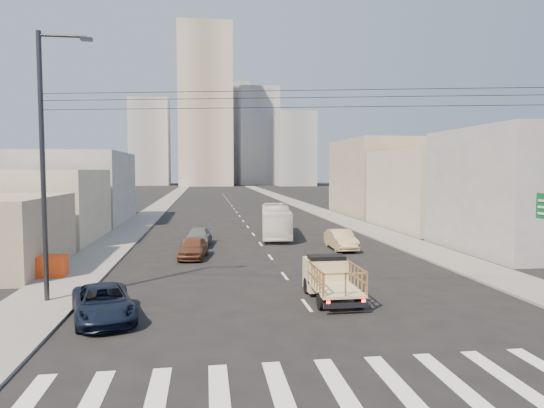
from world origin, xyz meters
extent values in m
plane|color=black|center=(0.00, 0.00, 0.00)|extent=(420.00, 420.00, 0.00)
cube|color=slate|center=(-11.75, 70.00, 0.06)|extent=(3.50, 180.00, 0.12)
cube|color=slate|center=(11.75, 70.00, 0.06)|extent=(3.50, 180.00, 0.12)
cube|color=silver|center=(-9.00, -6.00, 0.01)|extent=(0.55, 3.80, 0.01)
cube|color=silver|center=(-7.36, -6.00, 0.01)|extent=(0.55, 3.80, 0.01)
cube|color=silver|center=(-5.72, -6.00, 0.01)|extent=(0.55, 3.80, 0.01)
cube|color=silver|center=(-4.08, -6.00, 0.01)|extent=(0.55, 3.80, 0.01)
cube|color=silver|center=(-2.44, -6.00, 0.01)|extent=(0.55, 3.80, 0.01)
cube|color=silver|center=(-0.80, -6.00, 0.01)|extent=(0.55, 3.80, 0.01)
cube|color=silver|center=(0.84, -6.00, 0.01)|extent=(0.55, 3.80, 0.01)
cube|color=silver|center=(2.48, -6.00, 0.01)|extent=(0.55, 3.80, 0.01)
cube|color=silver|center=(4.12, -6.00, 0.01)|extent=(0.55, 3.80, 0.01)
cube|color=silver|center=(0.00, 2.00, 0.01)|extent=(0.15, 2.00, 0.01)
cube|color=silver|center=(0.00, 8.00, 0.01)|extent=(0.15, 2.00, 0.01)
cube|color=silver|center=(0.00, 14.00, 0.01)|extent=(0.15, 2.00, 0.01)
cube|color=silver|center=(0.00, 20.00, 0.01)|extent=(0.15, 2.00, 0.01)
cube|color=silver|center=(0.00, 26.00, 0.01)|extent=(0.15, 2.00, 0.01)
cube|color=silver|center=(0.00, 32.00, 0.01)|extent=(0.15, 2.00, 0.01)
cube|color=silver|center=(0.00, 38.00, 0.01)|extent=(0.15, 2.00, 0.01)
cube|color=silver|center=(0.00, 44.00, 0.01)|extent=(0.15, 2.00, 0.01)
cube|color=silver|center=(0.00, 50.00, 0.01)|extent=(0.15, 2.00, 0.01)
cube|color=silver|center=(0.00, 56.00, 0.01)|extent=(0.15, 2.00, 0.01)
cube|color=silver|center=(0.00, 62.00, 0.01)|extent=(0.15, 2.00, 0.01)
cube|color=silver|center=(0.00, 68.00, 0.01)|extent=(0.15, 2.00, 0.01)
cube|color=silver|center=(0.00, 74.00, 0.01)|extent=(0.15, 2.00, 0.01)
cube|color=silver|center=(0.00, 80.00, 0.01)|extent=(0.15, 2.00, 0.01)
cube|color=silver|center=(0.00, 86.00, 0.01)|extent=(0.15, 2.00, 0.01)
cube|color=silver|center=(0.00, 92.00, 0.01)|extent=(0.15, 2.00, 0.01)
cube|color=silver|center=(0.00, 98.00, 0.01)|extent=(0.15, 2.00, 0.01)
cube|color=silver|center=(0.00, 104.00, 0.01)|extent=(0.15, 2.00, 0.01)
cube|color=#CBB988|center=(1.31, 1.94, 0.70)|extent=(1.90, 3.00, 0.12)
cube|color=#CBB988|center=(1.31, 3.94, 0.95)|extent=(1.90, 1.60, 1.50)
cube|color=black|center=(1.31, 3.69, 1.55)|extent=(1.70, 0.90, 0.70)
cube|color=#2D2D33|center=(1.31, 0.39, 0.40)|extent=(1.90, 0.12, 0.22)
cube|color=#FF0C0C|center=(0.56, 0.39, 0.55)|extent=(0.15, 0.05, 0.12)
cube|color=#FF0C0C|center=(2.06, 0.39, 0.55)|extent=(0.15, 0.05, 0.12)
cylinder|color=black|center=(0.46, 4.04, 0.38)|extent=(0.25, 0.76, 0.76)
cylinder|color=black|center=(2.16, 4.04, 0.38)|extent=(0.25, 0.76, 0.76)
cylinder|color=black|center=(0.46, 1.24, 0.38)|extent=(0.25, 0.76, 0.76)
cylinder|color=black|center=(2.16, 1.24, 0.38)|extent=(0.25, 0.76, 0.76)
imported|color=black|center=(-8.48, 1.14, 0.67)|extent=(3.47, 5.24, 1.34)
imported|color=white|center=(1.87, 24.19, 1.43)|extent=(3.55, 10.45, 2.85)
imported|color=brown|center=(-5.24, 14.34, 0.71)|extent=(2.24, 4.39, 1.43)
imported|color=tan|center=(5.69, 16.47, 0.74)|extent=(1.60, 4.51, 1.48)
imported|color=slate|center=(-4.99, 19.62, 0.67)|extent=(2.39, 4.81, 1.34)
cylinder|color=#2D2D33|center=(-11.50, 4.00, 6.00)|extent=(0.22, 0.22, 12.00)
cylinder|color=#2D2D33|center=(-10.50, 4.00, 11.80)|extent=(2.00, 0.12, 0.12)
cube|color=#2D2D33|center=(-9.50, 4.00, 11.70)|extent=(0.50, 0.25, 0.15)
cylinder|color=black|center=(0.00, 1.50, 9.30)|extent=(23.01, 5.02, 0.02)
cylinder|color=black|center=(0.00, 1.50, 9.00)|extent=(23.01, 5.02, 0.02)
cylinder|color=black|center=(0.00, 1.50, 8.60)|extent=(23.01, 5.02, 0.02)
cube|color=#F34816|center=(-13.00, 9.23, 0.31)|extent=(1.80, 1.20, 0.38)
cube|color=#F34816|center=(-13.00, 9.23, 0.69)|extent=(1.80, 1.20, 0.38)
cube|color=#F34816|center=(-13.00, 9.23, 1.07)|extent=(1.80, 1.20, 0.38)
cube|color=gray|center=(19.00, 14.00, 4.50)|extent=(10.00, 12.00, 9.00)
cube|color=#B1A78E|center=(19.50, 28.00, 4.00)|extent=(11.00, 14.00, 8.00)
cube|color=gray|center=(20.00, 44.00, 5.00)|extent=(12.00, 16.00, 10.00)
cube|color=#B1A78E|center=(-19.00, 24.00, 3.00)|extent=(11.00, 12.00, 6.00)
cube|color=gray|center=(-19.50, 39.00, 4.00)|extent=(12.00, 16.00, 8.00)
cube|color=tan|center=(-4.00, 170.00, 30.00)|extent=(20.00, 20.00, 60.00)
cube|color=#92949A|center=(18.00, 185.00, 20.00)|extent=(16.00, 16.00, 40.00)
cube|color=#92949A|center=(-26.00, 180.00, 17.00)|extent=(15.00, 15.00, 34.00)
cube|color=gray|center=(6.00, 200.00, 22.00)|extent=(18.00, 18.00, 44.00)
cube|color=#92949A|center=(30.00, 165.00, 14.00)|extent=(14.00, 14.00, 28.00)
camera|label=1|loc=(-4.40, -18.61, 5.96)|focal=32.00mm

